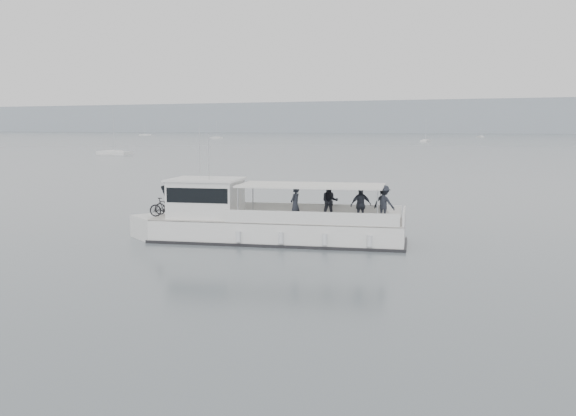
% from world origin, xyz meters
% --- Properties ---
extents(ground, '(1400.00, 1400.00, 0.00)m').
position_xyz_m(ground, '(0.00, 0.00, 0.00)').
color(ground, slate).
rests_on(ground, ground).
extents(headland, '(1400.00, 90.00, 28.00)m').
position_xyz_m(headland, '(0.00, 560.00, 14.00)').
color(headland, '#939EA8').
rests_on(headland, ground).
extents(tour_boat, '(13.26, 5.68, 5.54)m').
position_xyz_m(tour_boat, '(-4.87, 0.47, 0.91)').
color(tour_boat, white).
rests_on(tour_boat, ground).
extents(moored_fleet, '(428.01, 325.87, 9.16)m').
position_xyz_m(moored_fleet, '(-33.91, 207.38, 0.36)').
color(moored_fleet, white).
rests_on(moored_fleet, ground).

